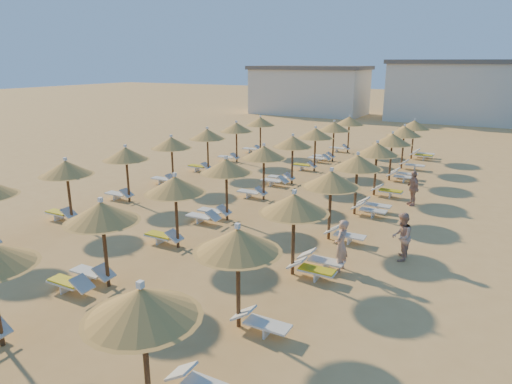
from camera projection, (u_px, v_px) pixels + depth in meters
The scene contains 9 objects.
ground at pixel (240, 255), 17.33m from camera, with size 220.00×220.00×0.00m, color tan.
hotel_blocks at pixel (457, 91), 54.75m from camera, with size 49.82×9.23×8.10m.
parasol_row_east at pixel (331, 180), 18.25m from camera, with size 2.40×39.24×3.04m.
parasol_row_west at pixel (226, 167), 20.51m from camera, with size 2.40×39.24×3.04m.
parasol_row_inland at pixel (150, 149), 24.82m from camera, with size 2.40×28.19×3.04m.
loungers at pixel (244, 214), 21.00m from camera, with size 14.03×38.29×0.66m.
beachgoer_c at pixel (413, 188), 23.20m from camera, with size 1.05×0.44×1.80m, color tan.
beachgoer_b at pixel (402, 237), 16.73m from camera, with size 0.89×0.69×1.82m, color tan.
beachgoer_a at pixel (341, 245), 15.86m from camera, with size 0.69×0.45×1.88m, color tan.
Camera 1 is at (8.12, -13.79, 7.11)m, focal length 32.00 mm.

